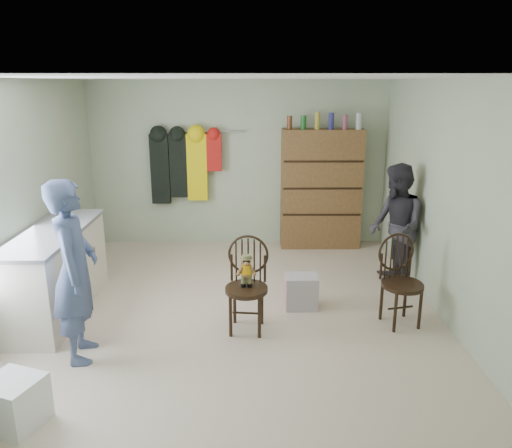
{
  "coord_description": "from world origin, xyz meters",
  "views": [
    {
      "loc": [
        0.21,
        -5.09,
        2.46
      ],
      "look_at": [
        0.25,
        0.2,
        0.95
      ],
      "focal_mm": 35.0,
      "sensor_mm": 36.0,
      "label": 1
    }
  ],
  "objects_px": {
    "counter": "(54,272)",
    "chair_front": "(247,279)",
    "dresser": "(321,188)",
    "chair_far": "(400,277)"
  },
  "relations": [
    {
      "from": "counter",
      "to": "chair_far",
      "type": "bearing_deg",
      "value": -4.32
    },
    {
      "from": "counter",
      "to": "chair_front",
      "type": "bearing_deg",
      "value": -10.82
    },
    {
      "from": "dresser",
      "to": "chair_far",
      "type": "bearing_deg",
      "value": -79.17
    },
    {
      "from": "counter",
      "to": "dresser",
      "type": "distance_m",
      "value": 3.96
    },
    {
      "from": "chair_far",
      "to": "dresser",
      "type": "distance_m",
      "value": 2.65
    },
    {
      "from": "chair_front",
      "to": "dresser",
      "type": "xyz_separation_m",
      "value": [
        1.1,
        2.7,
        0.36
      ]
    },
    {
      "from": "counter",
      "to": "chair_front",
      "type": "relative_size",
      "value": 1.91
    },
    {
      "from": "chair_front",
      "to": "chair_far",
      "type": "bearing_deg",
      "value": 10.45
    },
    {
      "from": "counter",
      "to": "chair_front",
      "type": "distance_m",
      "value": 2.14
    },
    {
      "from": "chair_far",
      "to": "counter",
      "type": "bearing_deg",
      "value": 161.94
    }
  ]
}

